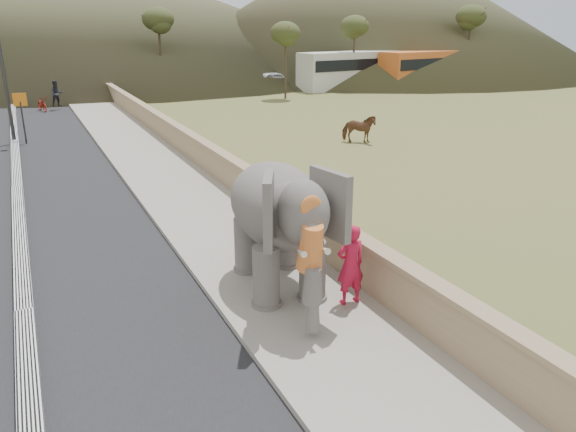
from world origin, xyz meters
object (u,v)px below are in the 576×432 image
Objects in this scene: lamppost at (5,37)px; elephant_and_man at (279,224)px; cow at (359,129)px; motorcyclist at (49,99)px.

lamppost is 20.26m from elephant_and_man.
cow is 0.39× the size of elephant_and_man.
elephant_and_man is (-9.94, -12.65, 0.86)m from cow.
motorcyclist is (-12.74, 17.40, 0.07)m from cow.
motorcyclist reaches higher than cow.
lamppost is 11.55m from motorcyclist.
elephant_and_man is (4.71, -19.43, -3.34)m from lamppost.
elephant_and_man is at bearing 177.00° from cow.
lamppost is 16.68m from cow.
elephant_and_man is at bearing -84.67° from motorcyclist.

